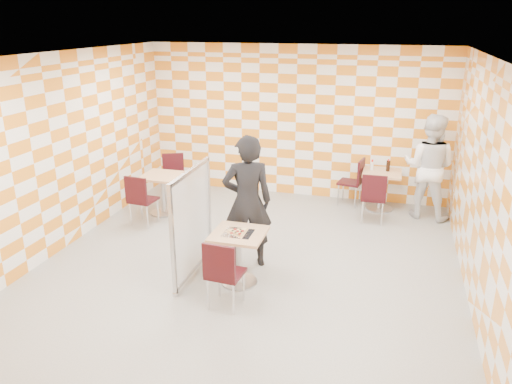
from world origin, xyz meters
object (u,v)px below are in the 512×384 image
partition (192,222)px  sport_bottle (372,165)px  chair_second_side (355,178)px  chair_second_front (374,194)px  chair_main_front (223,270)px  chair_empty_far (174,173)px  second_table (381,184)px  soda_bottle (388,166)px  chair_empty_near (140,197)px  man_dark (247,202)px  empty_table (162,187)px  main_table (239,249)px  man_white (429,167)px

partition → sport_bottle: 4.05m
partition → chair_second_side: bearing=60.3°
chair_second_front → partition: size_ratio=0.60×
chair_main_front → sport_bottle: (1.53, 4.15, 0.29)m
chair_second_front → sport_bottle: sport_bottle is taller
chair_second_front → chair_empty_far: 3.91m
chair_empty_far → sport_bottle: 3.86m
second_table → soda_bottle: bearing=34.9°
sport_bottle → soda_bottle: soda_bottle is taller
chair_empty_near → man_dark: man_dark is taller
chair_second_side → chair_empty_far: 3.56m
sport_bottle → soda_bottle: 0.29m
second_table → partition: bearing=-126.4°
empty_table → soda_bottle: size_ratio=3.26×
second_table → chair_empty_far: bearing=-172.6°
second_table → partition: (-2.44, -3.31, 0.28)m
partition → chair_empty_far: bearing=119.3°
empty_table → chair_empty_far: (-0.13, 0.77, 0.04)m
empty_table → man_dark: man_dark is taller
second_table → chair_main_front: (-1.73, -4.08, 0.04)m
soda_bottle → second_table: bearing=-145.1°
main_table → chair_second_side: chair_second_side is taller
second_table → empty_table: size_ratio=1.00×
main_table → soda_bottle: size_ratio=3.26×
second_table → chair_second_side: (-0.50, 0.10, 0.04)m
main_table → man_white: size_ratio=0.40×
partition → soda_bottle: bearing=53.1°
chair_main_front → chair_empty_far: bearing=122.5°
chair_empty_near → chair_empty_far: same height
chair_empty_near → sport_bottle: 4.30m
sport_bottle → second_table: bearing=-17.7°
empty_table → man_dark: bearing=-36.2°
empty_table → chair_main_front: chair_main_front is taller
man_dark → chair_second_side: bearing=-136.8°
chair_empty_near → man_white: (4.78, 1.81, 0.40)m
chair_second_front → chair_second_side: 0.94m
empty_table → chair_empty_near: 0.66m
chair_empty_near → second_table: bearing=26.1°
chair_main_front → man_white: size_ratio=0.49×
partition → sport_bottle: (2.24, 3.37, 0.05)m
chair_second_side → man_dark: size_ratio=0.47×
chair_second_side → soda_bottle: size_ratio=4.02×
second_table → chair_main_front: size_ratio=0.81×
empty_table → soda_bottle: bearing=18.9°
chair_empty_near → soda_bottle: bearing=26.3°
chair_main_front → man_dark: 1.33m
chair_second_front → sport_bottle: size_ratio=4.62×
chair_main_front → second_table: bearing=67.0°
chair_second_side → partition: 3.93m
main_table → sport_bottle: sport_bottle is taller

